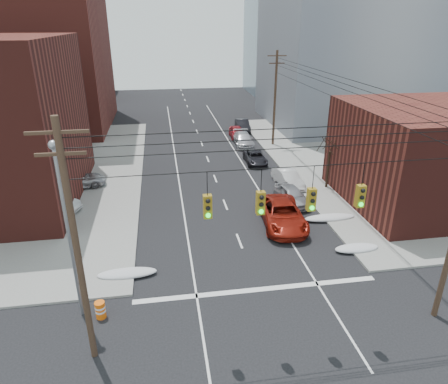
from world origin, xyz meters
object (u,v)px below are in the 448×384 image
object	(u,v)px
parked_car_a	(291,195)
parked_car_b	(288,178)
parked_car_f	(243,125)
parked_car_c	(255,158)
parked_car_d	(243,139)
red_pickup	(282,214)
lot_car_c	(9,207)
construction_barrel	(100,310)
lot_car_a	(52,203)
lot_car_b	(79,180)
parked_car_e	(237,132)

from	to	relation	value
parked_car_a	parked_car_b	xyz separation A→B (m)	(0.89, 3.73, -0.00)
parked_car_f	parked_car_b	bearing A→B (deg)	-86.58
parked_car_c	parked_car_d	bearing A→B (deg)	90.37
red_pickup	parked_car_a	size ratio (longest dim) A/B	1.46
parked_car_c	lot_car_c	world-z (taller)	lot_car_c
parked_car_f	red_pickup	bearing A→B (deg)	-92.39
lot_car_c	construction_barrel	world-z (taller)	lot_car_c
red_pickup	lot_car_a	size ratio (longest dim) A/B	1.45
red_pickup	lot_car_a	distance (m)	17.95
red_pickup	lot_car_b	bearing A→B (deg)	153.66
red_pickup	parked_car_e	xyz separation A→B (m)	(1.20, 24.29, -0.15)
red_pickup	construction_barrel	world-z (taller)	red_pickup
parked_car_b	lot_car_a	xyz separation A→B (m)	(-20.04, -2.46, 0.13)
parked_car_e	parked_car_a	bearing A→B (deg)	-85.76
red_pickup	lot_car_a	bearing A→B (deg)	169.13
parked_car_d	lot_car_b	world-z (taller)	parked_car_d
construction_barrel	lot_car_c	bearing A→B (deg)	122.75
parked_car_b	parked_car_c	distance (m)	6.86
parked_car_b	construction_barrel	bearing A→B (deg)	-140.61
lot_car_a	parked_car_a	bearing A→B (deg)	-71.91
parked_car_d	parked_car_f	xyz separation A→B (m)	(1.28, 6.82, 0.02)
lot_car_a	parked_car_e	bearing A→B (deg)	-21.67
red_pickup	parked_car_b	xyz separation A→B (m)	(2.76, 7.31, -0.14)
parked_car_a	lot_car_a	distance (m)	19.19
red_pickup	parked_car_f	world-z (taller)	red_pickup
lot_car_a	parked_car_d	bearing A→B (deg)	-27.76
parked_car_a	lot_car_b	distance (m)	18.95
parked_car_d	parked_car_f	size ratio (longest dim) A/B	1.10
parked_car_a	parked_car_c	xyz separation A→B (m)	(-0.61, 10.42, -0.12)
parked_car_c	lot_car_c	size ratio (longest dim) A/B	0.90
parked_car_c	lot_car_a	xyz separation A→B (m)	(-18.54, -9.15, 0.25)
parked_car_b	lot_car_c	bearing A→B (deg)	179.88
lot_car_c	lot_car_b	bearing A→B (deg)	-45.82
parked_car_c	parked_car_e	xyz separation A→B (m)	(-0.05, 10.29, 0.11)
parked_car_d	parked_car_c	bearing A→B (deg)	-87.88
parked_car_f	lot_car_c	xyz separation A→B (m)	(-22.96, -22.98, 0.09)
parked_car_e	lot_car_a	bearing A→B (deg)	-131.13
red_pickup	lot_car_b	world-z (taller)	red_pickup
parked_car_f	parked_car_c	bearing A→B (deg)	-92.75
red_pickup	parked_car_b	world-z (taller)	red_pickup
parked_car_e	parked_car_f	xyz separation A→B (m)	(1.43, 3.21, 0.04)
red_pickup	parked_car_a	world-z (taller)	red_pickup
parked_car_a	construction_barrel	distance (m)	18.31
construction_barrel	parked_car_f	bearing A→B (deg)	67.62
lot_car_c	construction_barrel	bearing A→B (deg)	-153.67
lot_car_a	lot_car_b	distance (m)	5.01
parked_car_d	lot_car_c	size ratio (longest dim) A/B	1.06
parked_car_c	parked_car_e	size ratio (longest dim) A/B	1.03
parked_car_e	parked_car_f	size ratio (longest dim) A/B	0.91
parked_car_d	parked_car_b	bearing A→B (deg)	-81.07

